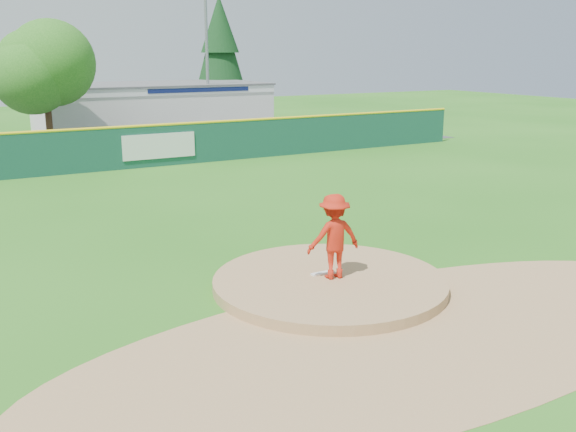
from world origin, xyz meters
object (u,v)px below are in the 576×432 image
van (160,134)px  light_pole_right (207,50)px  pitcher (334,236)px  conifer_tree (220,50)px  deciduous_tree (44,68)px  pool_building_grp (152,107)px

van → light_pole_right: size_ratio=0.45×
light_pole_right → pitcher: bearing=-107.1°
van → light_pole_right: (4.79, 3.91, 4.90)m
conifer_tree → pitcher: bearing=-109.7°
van → deciduous_tree: bearing=71.0°
pitcher → conifer_tree: bearing=-102.4°
deciduous_tree → conifer_tree: size_ratio=0.77×
pool_building_grp → deciduous_tree: deciduous_tree is taller
pitcher → light_pole_right: light_pole_right is taller
pitcher → van: size_ratio=0.45×
light_pole_right → pool_building_grp: bearing=135.1°
pitcher → pool_building_grp: 32.56m
pool_building_grp → conifer_tree: 8.95m
van → conifer_tree: size_ratio=0.47×
pool_building_grp → conifer_tree: (7.00, 4.01, 3.88)m
pitcher → pool_building_grp: bearing=-93.2°
pitcher → conifer_tree: conifer_tree is taller
pitcher → deciduous_tree: bearing=-77.9°
van → conifer_tree: 14.84m
van → pitcher: bearing=150.8°
pitcher → light_pole_right: size_ratio=0.20×
pitcher → deciduous_tree: 25.32m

